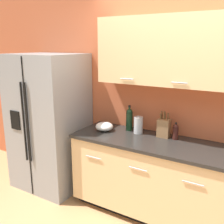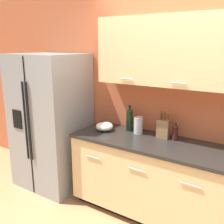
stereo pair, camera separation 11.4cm
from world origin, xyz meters
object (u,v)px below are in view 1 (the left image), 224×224
Objects in this scene: refrigerator at (49,122)px; wine_bottle at (129,119)px; steel_canister at (138,125)px; mixing_bowl at (104,126)px; oil_bottle at (176,131)px; knife_block at (164,128)px.

wine_bottle is at bearing 12.82° from refrigerator.
steel_canister is at bearing 9.34° from refrigerator.
wine_bottle reaches higher than steel_canister.
refrigerator reaches higher than mixing_bowl.
oil_bottle is at bearing 2.78° from steel_canister.
oil_bottle is 0.85m from mixing_bowl.
knife_block is 0.71m from mixing_bowl.
knife_block reaches higher than mixing_bowl.
wine_bottle is 1.63× the size of oil_bottle.
steel_canister is at bearing -17.47° from wine_bottle.
wine_bottle is 0.59m from oil_bottle.
knife_block is 0.96× the size of wine_bottle.
refrigerator reaches higher than steel_canister.
wine_bottle is 0.16m from steel_canister.
steel_canister is (-0.30, -0.03, -0.01)m from knife_block.
knife_block is at bearing 8.62° from refrigerator.
knife_block is at bearing 5.64° from steel_canister.
refrigerator is 9.52× the size of oil_bottle.
knife_block is 0.30m from steel_canister.
mixing_bowl is at bearing -162.22° from steel_canister.
refrigerator reaches higher than oil_bottle.
knife_block reaches higher than steel_canister.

